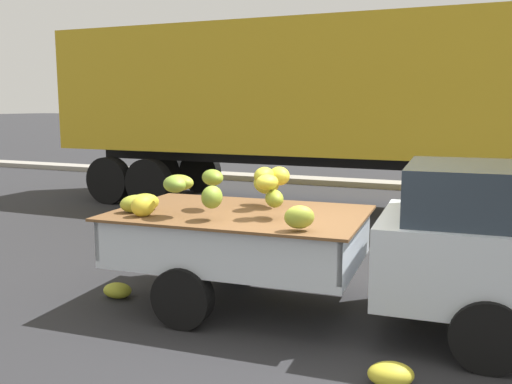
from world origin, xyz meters
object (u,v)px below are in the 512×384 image
Objects in this scene: pickup_truck at (416,243)px; fallen_banana_bunch_near_tailgate at (117,290)px; semi_trailer at (318,92)px; fallen_banana_bunch_by_wheel at (391,374)px.

fallen_banana_bunch_near_tailgate is (-3.34, -0.49, -0.80)m from pickup_truck.
semi_trailer is 6.93m from fallen_banana_bunch_near_tailgate.
fallen_banana_bunch_by_wheel is at bearing -14.25° from fallen_banana_bunch_near_tailgate.
fallen_banana_bunch_by_wheel is (0.02, -1.34, -0.79)m from pickup_truck.
semi_trailer is at bearing 111.65° from fallen_banana_bunch_by_wheel.
fallen_banana_bunch_by_wheel is at bearing -68.89° from semi_trailer.
pickup_truck is at bearing 90.66° from fallen_banana_bunch_by_wheel.
fallen_banana_bunch_near_tailgate is at bearing -94.52° from semi_trailer.
semi_trailer is at bearing 86.02° from fallen_banana_bunch_near_tailgate.
fallen_banana_bunch_near_tailgate is at bearing 165.75° from fallen_banana_bunch_by_wheel.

